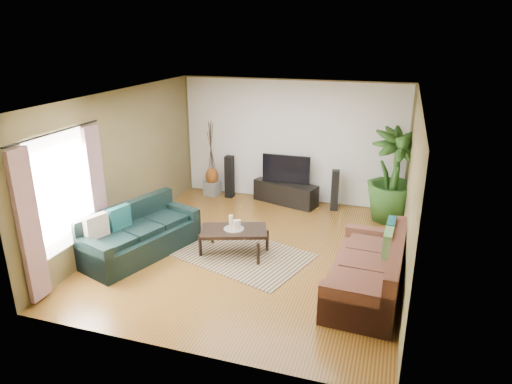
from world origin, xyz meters
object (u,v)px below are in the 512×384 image
at_px(speaker_left, 230,177).
at_px(side_table, 146,217).
at_px(sofa_left, 140,231).
at_px(television, 286,169).
at_px(vase, 212,176).
at_px(coffee_table, 234,241).
at_px(pedestal, 212,188).
at_px(speaker_right, 335,190).
at_px(potted_plant, 393,176).
at_px(sofa_right, 367,266).
at_px(tv_stand, 286,193).

xyz_separation_m(speaker_left, side_table, (-0.88, -2.24, -0.21)).
distance_m(sofa_left, television, 3.63).
bearing_deg(vase, sofa_left, -90.21).
bearing_deg(television, vase, 180.00).
bearing_deg(coffee_table, pedestal, 100.66).
distance_m(speaker_right, pedestal, 2.88).
relative_size(television, potted_plant, 0.57).
distance_m(sofa_right, speaker_left, 4.64).
xyz_separation_m(speaker_right, pedestal, (-2.86, 0.06, -0.28)).
distance_m(coffee_table, speaker_left, 2.87).
relative_size(tv_stand, speaker_left, 1.48).
bearing_deg(television, potted_plant, -6.31).
distance_m(coffee_table, potted_plant, 3.54).
height_order(coffee_table, tv_stand, tv_stand).
bearing_deg(potted_plant, tv_stand, 173.69).
bearing_deg(sofa_right, side_table, -99.70).
distance_m(sofa_right, pedestal, 4.97).
bearing_deg(speaker_left, coffee_table, -66.41).
xyz_separation_m(sofa_right, vase, (-3.80, 3.20, 0.04)).
bearing_deg(side_table, potted_plant, 23.99).
distance_m(potted_plant, vase, 4.06).
bearing_deg(pedestal, side_table, -101.16).
bearing_deg(coffee_table, television, 65.34).
xyz_separation_m(sofa_left, speaker_right, (2.88, 3.08, 0.02)).
distance_m(television, side_table, 3.19).
relative_size(speaker_right, side_table, 1.59).
bearing_deg(tv_stand, sofa_right, -40.72).
bearing_deg(side_table, speaker_right, 33.36).
bearing_deg(speaker_right, television, 168.69).
relative_size(sofa_right, side_table, 3.84).
bearing_deg(sofa_left, speaker_right, -24.27).
relative_size(speaker_left, side_table, 1.75).
bearing_deg(vase, television, 0.00).
xyz_separation_m(speaker_left, vase, (-0.44, 0.00, -0.02)).
height_order(sofa_left, potted_plant, potted_plant).
bearing_deg(speaker_right, sofa_left, -141.08).
height_order(vase, side_table, vase).
relative_size(tv_stand, television, 1.36).
distance_m(coffee_table, speaker_right, 2.92).
xyz_separation_m(sofa_left, tv_stand, (1.78, 3.14, -0.18)).
xyz_separation_m(sofa_right, coffee_table, (-2.28, 0.56, -0.20)).
relative_size(sofa_right, vase, 5.24).
height_order(sofa_right, speaker_right, speaker_right).
height_order(speaker_right, potted_plant, potted_plant).
height_order(pedestal, side_table, side_table).
height_order(tv_stand, television, television).
xyz_separation_m(sofa_right, side_table, (-4.24, 0.96, -0.15)).
bearing_deg(side_table, television, 45.35).
distance_m(television, speaker_left, 1.37).
bearing_deg(speaker_left, tv_stand, 1.32).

